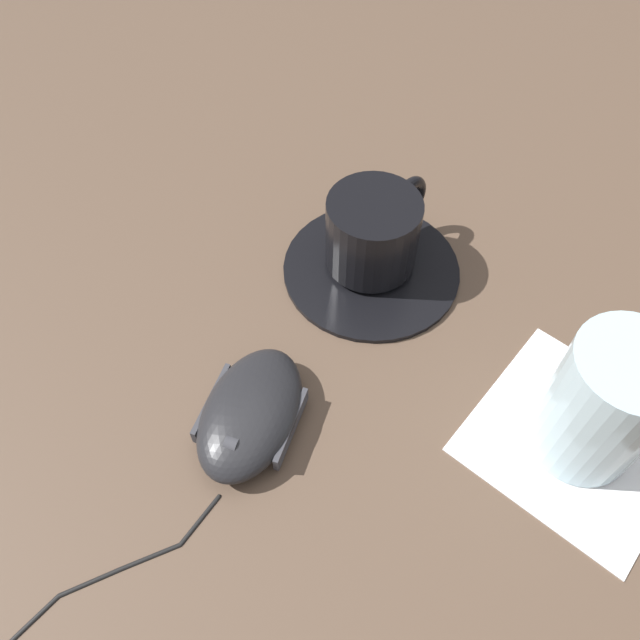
{
  "coord_description": "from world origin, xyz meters",
  "views": [
    {
      "loc": [
        0.0,
        0.3,
        0.42
      ],
      "look_at": [
        0.11,
        0.04,
        0.03
      ],
      "focal_mm": 35.0,
      "sensor_mm": 36.0,
      "label": 1
    }
  ],
  "objects_px": {
    "coffee_cup": "(377,232)",
    "computer_mouse": "(254,414)",
    "drinking_glass": "(608,406)",
    "saucer": "(374,268)"
  },
  "relations": [
    {
      "from": "coffee_cup",
      "to": "computer_mouse",
      "type": "xyz_separation_m",
      "value": [
        0.03,
        0.18,
        -0.03
      ]
    },
    {
      "from": "coffee_cup",
      "to": "computer_mouse",
      "type": "distance_m",
      "value": 0.18
    },
    {
      "from": "coffee_cup",
      "to": "drinking_glass",
      "type": "relative_size",
      "value": 0.98
    },
    {
      "from": "computer_mouse",
      "to": "drinking_glass",
      "type": "bearing_deg",
      "value": -159.99
    },
    {
      "from": "saucer",
      "to": "coffee_cup",
      "type": "height_order",
      "value": "coffee_cup"
    },
    {
      "from": "saucer",
      "to": "computer_mouse",
      "type": "xyz_separation_m",
      "value": [
        0.03,
        0.17,
        0.01
      ]
    },
    {
      "from": "coffee_cup",
      "to": "drinking_glass",
      "type": "height_order",
      "value": "drinking_glass"
    },
    {
      "from": "saucer",
      "to": "drinking_glass",
      "type": "height_order",
      "value": "drinking_glass"
    },
    {
      "from": "computer_mouse",
      "to": "drinking_glass",
      "type": "relative_size",
      "value": 1.08
    },
    {
      "from": "computer_mouse",
      "to": "drinking_glass",
      "type": "height_order",
      "value": "drinking_glass"
    }
  ]
}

